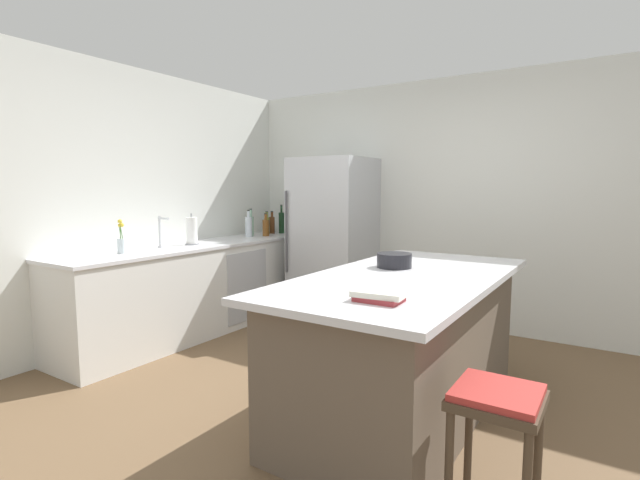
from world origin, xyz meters
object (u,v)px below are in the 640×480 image
bar_stool (496,415)px  olive_oil_bottle (267,225)px  wine_bottle (282,222)px  syrup_bottle (272,224)px  sink_faucet (161,231)px  paper_towel_roll (192,231)px  refrigerator (333,239)px  kitchen_island (405,343)px  cookbook_stack (379,296)px  whiskey_bottle (266,227)px  flower_vase (121,242)px  soda_bottle (249,226)px  mixing_bowl (394,260)px  vinegar_bottle (266,227)px  gin_bottle (251,225)px

bar_stool → olive_oil_bottle: size_ratio=2.21×
wine_bottle → syrup_bottle: size_ratio=1.28×
sink_faucet → paper_towel_roll: paper_towel_roll is taller
refrigerator → wine_bottle: 0.89m
wine_bottle → refrigerator: bearing=-11.1°
kitchen_island → cookbook_stack: (0.16, -0.73, 0.48)m
olive_oil_bottle → whiskey_bottle: 0.24m
refrigerator → paper_towel_roll: size_ratio=5.76×
flower_vase → soda_bottle: bearing=90.7°
bar_stool → wine_bottle: (-3.18, 2.65, 0.53)m
bar_stool → refrigerator: bearing=133.0°
sink_faucet → flower_vase: sink_faucet is taller
refrigerator → mixing_bowl: bearing=-46.8°
refrigerator → olive_oil_bottle: bearing=-178.6°
refrigerator → vinegar_bottle: size_ratio=6.86×
mixing_bowl → refrigerator: bearing=133.2°
kitchen_island → paper_towel_roll: (-2.47, 0.45, 0.57)m
bar_stool → olive_oil_bottle: 4.12m
kitchen_island → soda_bottle: soda_bottle is taller
wine_bottle → olive_oil_bottle: wine_bottle is taller
sink_faucet → paper_towel_roll: (0.04, 0.34, -0.02)m
refrigerator → paper_towel_roll: 1.55m
gin_bottle → cookbook_stack: gin_bottle is taller
kitchen_island → olive_oil_bottle: bearing=146.2°
kitchen_island → vinegar_bottle: size_ratio=8.41×
vinegar_bottle → wine_bottle: bearing=88.9°
bar_stool → flower_vase: (-3.21, 0.43, 0.49)m
sink_faucet → wine_bottle: bearing=87.8°
paper_towel_roll → sink_faucet: bearing=-97.4°
kitchen_island → soda_bottle: bearing=152.1°
paper_towel_roll → whiskey_bottle: size_ratio=1.15×
soda_bottle → mixing_bowl: (2.32, -1.11, -0.06)m
bar_stool → whiskey_bottle: whiskey_bottle is taller
mixing_bowl → flower_vase: bearing=-166.6°
bar_stool → cookbook_stack: size_ratio=2.37×
refrigerator → cookbook_stack: size_ratio=6.84×
paper_towel_roll → whiskey_bottle: bearing=85.3°
vinegar_bottle → mixing_bowl: 2.66m
syrup_bottle → vinegar_bottle: 0.21m
bar_stool → whiskey_bottle: bearing=144.0°
gin_bottle → mixing_bowl: 2.65m
bar_stool → mixing_bowl: size_ratio=2.59×
paper_towel_roll → mixing_bowl: 2.31m
vinegar_bottle → mixing_bowl: size_ratio=1.09×
vinegar_bottle → mixing_bowl: bearing=-31.2°
kitchen_island → bar_stool: 1.06m
whiskey_bottle → gin_bottle: 0.18m
kitchen_island → bar_stool: (0.73, -0.77, 0.05)m
flower_vase → olive_oil_bottle: flower_vase is taller
bar_stool → flower_vase: flower_vase is taller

